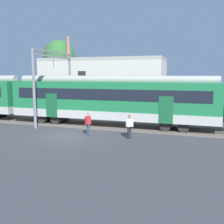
{
  "coord_description": "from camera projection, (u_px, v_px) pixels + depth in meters",
  "views": [
    {
      "loc": [
        8.95,
        -16.45,
        4.45
      ],
      "look_at": [
        2.82,
        2.29,
        1.6
      ],
      "focal_mm": 42.0,
      "sensor_mm": 36.0,
      "label": 1
    }
  ],
  "objects": [
    {
      "name": "ground_plane",
      "position": [
        65.0,
        137.0,
        18.86
      ],
      "size": [
        160.0,
        160.0,
        0.0
      ],
      "primitive_type": "plane",
      "color": "#38383D"
    },
    {
      "name": "pedestrian_red",
      "position": [
        88.0,
        122.0,
        19.05
      ],
      "size": [
        0.54,
        0.67,
        1.67
      ],
      "color": "navy",
      "rests_on": "ground"
    },
    {
      "name": "track_bed",
      "position": [
        8.0,
        119.0,
        26.5
      ],
      "size": [
        80.0,
        4.4,
        0.01
      ],
      "primitive_type": "cube",
      "color": "#605951",
      "rests_on": "ground"
    },
    {
      "name": "street_tree_left",
      "position": [
        59.0,
        56.0,
        35.2
      ],
      "size": [
        4.17,
        4.17,
        9.01
      ],
      "color": "brown",
      "rests_on": "ground"
    },
    {
      "name": "background_building",
      "position": [
        102.0,
        84.0,
        32.5
      ],
      "size": [
        15.2,
        5.0,
        9.2
      ],
      "color": "beige",
      "rests_on": "ground"
    },
    {
      "name": "commuter_train",
      "position": [
        27.0,
        97.0,
        25.4
      ],
      "size": [
        38.05,
        3.07,
        4.73
      ],
      "color": "#B7B7B2",
      "rests_on": "ground"
    },
    {
      "name": "pedestrian_white",
      "position": [
        129.0,
        125.0,
        18.17
      ],
      "size": [
        0.53,
        0.71,
        1.67
      ],
      "color": "#28282D",
      "rests_on": "ground"
    },
    {
      "name": "catenary_gantry",
      "position": [
        54.0,
        76.0,
        24.19
      ],
      "size": [
        0.24,
        6.64,
        6.53
      ],
      "color": "gray",
      "rests_on": "ground"
    }
  ]
}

